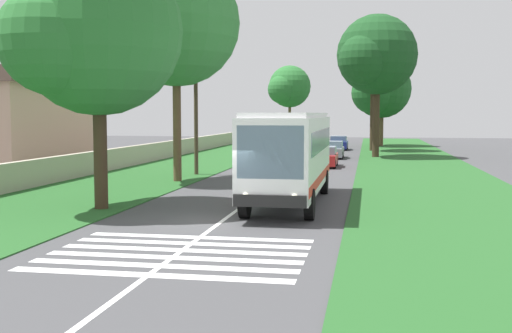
% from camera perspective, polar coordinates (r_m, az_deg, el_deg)
% --- Properties ---
extents(ground, '(160.00, 160.00, 0.00)m').
position_cam_1_polar(ground, '(21.68, -3.23, -5.05)').
color(ground, '#424244').
extents(grass_verge_left, '(120.00, 8.00, 0.04)m').
position_cam_1_polar(grass_verge_left, '(38.29, -10.03, -0.81)').
color(grass_verge_left, '#235623').
rests_on(grass_verge_left, ground).
extents(grass_verge_right, '(120.00, 8.00, 0.04)m').
position_cam_1_polar(grass_verge_right, '(36.12, 15.22, -1.23)').
color(grass_verge_right, '#235623').
rests_on(grass_verge_right, ground).
extents(centre_line, '(110.00, 0.16, 0.01)m').
position_cam_1_polar(centre_line, '(36.31, 2.22, -1.07)').
color(centre_line, silver).
rests_on(centre_line, ground).
extents(coach_bus, '(11.16, 2.62, 3.73)m').
position_cam_1_polar(coach_bus, '(25.96, 3.14, 1.35)').
color(coach_bus, white).
rests_on(coach_bus, ground).
extents(zebra_crossing, '(4.95, 6.80, 0.01)m').
position_cam_1_polar(zebra_crossing, '(17.01, -7.08, -7.79)').
color(zebra_crossing, silver).
rests_on(zebra_crossing, ground).
extents(trailing_car_0, '(4.30, 1.78, 1.43)m').
position_cam_1_polar(trailing_car_0, '(44.40, 6.15, 0.83)').
color(trailing_car_0, '#B21E1E').
rests_on(trailing_car_0, ground).
extents(trailing_car_1, '(4.30, 1.78, 1.43)m').
position_cam_1_polar(trailing_car_1, '(53.15, 6.90, 1.47)').
color(trailing_car_1, gray).
rests_on(trailing_car_1, ground).
extents(trailing_car_2, '(4.30, 1.78, 1.43)m').
position_cam_1_polar(trailing_car_2, '(59.58, 3.86, 1.84)').
color(trailing_car_2, black).
rests_on(trailing_car_2, ground).
extents(trailing_car_3, '(4.30, 1.78, 1.43)m').
position_cam_1_polar(trailing_car_3, '(65.56, 7.46, 2.08)').
color(trailing_car_3, navy).
rests_on(trailing_car_3, ground).
extents(roadside_tree_left_0, '(7.88, 6.41, 9.98)m').
position_cam_1_polar(roadside_tree_left_0, '(25.44, -14.12, 11.22)').
color(roadside_tree_left_0, '#3D2D1E').
rests_on(roadside_tree_left_0, grass_verge_left).
extents(roadside_tree_left_1, '(7.80, 6.85, 11.95)m').
position_cam_1_polar(roadside_tree_left_1, '(35.07, -7.33, 12.44)').
color(roadside_tree_left_1, brown).
rests_on(roadside_tree_left_1, grass_verge_left).
extents(roadside_tree_left_2, '(6.84, 5.49, 9.97)m').
position_cam_1_polar(roadside_tree_left_2, '(83.83, 2.96, 7.08)').
color(roadside_tree_left_2, brown).
rests_on(roadside_tree_left_2, grass_verge_left).
extents(roadside_tree_right_0, '(7.87, 6.73, 11.97)m').
position_cam_1_polar(roadside_tree_right_0, '(54.86, 10.65, 9.67)').
color(roadside_tree_right_0, '#3D2D1E').
rests_on(roadside_tree_right_0, grass_verge_right).
extents(roadside_tree_right_1, '(6.71, 5.48, 11.08)m').
position_cam_1_polar(roadside_tree_right_1, '(64.09, 10.33, 8.73)').
color(roadside_tree_right_1, '#3D2D1E').
rests_on(roadside_tree_right_1, grass_verge_right).
extents(roadside_tree_right_2, '(8.22, 6.68, 9.80)m').
position_cam_1_polar(roadside_tree_right_2, '(73.57, 11.07, 6.72)').
color(roadside_tree_right_2, brown).
rests_on(roadside_tree_right_2, grass_verge_right).
extents(utility_pole, '(0.24, 1.40, 7.68)m').
position_cam_1_polar(utility_pole, '(38.29, -5.43, 5.24)').
color(utility_pole, '#473828').
rests_on(utility_pole, grass_verge_left).
extents(roadside_wall, '(70.00, 0.40, 1.37)m').
position_cam_1_polar(roadside_wall, '(44.11, -11.96, 0.81)').
color(roadside_wall, '#B2A893').
rests_on(roadside_wall, grass_verge_left).
extents(roadside_building, '(13.47, 9.19, 6.54)m').
position_cam_1_polar(roadside_building, '(47.24, -21.62, 3.98)').
color(roadside_building, tan).
rests_on(roadside_building, ground).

